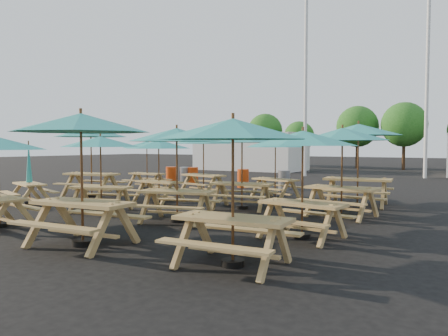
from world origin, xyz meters
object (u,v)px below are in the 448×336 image
Objects in this scene: waste_bin_3 at (243,178)px; picnic_unit_11 at (275,146)px; picnic_unit_12 at (233,136)px; waste_bin_0 at (171,175)px; picnic_unit_8 at (81,129)px; waste_bin_2 at (193,176)px; picnic_unit_7 at (203,142)px; picnic_unit_1 at (29,178)px; picnic_unit_5 at (100,145)px; picnic_unit_13 at (303,143)px; waste_bin_4 at (284,180)px; picnic_unit_2 at (91,135)px; picnic_unit_9 at (177,139)px; waste_bin_1 at (185,176)px; picnic_unit_15 at (358,133)px; picnic_unit_6 at (159,147)px; picnic_unit_3 at (147,147)px; picnic_unit_14 at (342,138)px; picnic_unit_10 at (242,141)px.

picnic_unit_11 is at bearing -44.94° from waste_bin_3.
picnic_unit_12 is 3.11× the size of waste_bin_0.
waste_bin_2 is at bearing 111.17° from picnic_unit_8.
picnic_unit_7 reaches higher than waste_bin_2.
picnic_unit_7 is at bearing 122.48° from picnic_unit_12.
picnic_unit_1 is at bearing 148.00° from picnic_unit_8.
picnic_unit_5 is 1.13× the size of picnic_unit_13.
waste_bin_3 and waste_bin_4 have the same top height.
waste_bin_0 is at bearing 97.43° from picnic_unit_5.
picnic_unit_2 is 4.16m from picnic_unit_7.
waste_bin_1 is (-6.23, 8.50, -1.63)m from picnic_unit_9.
picnic_unit_15 is 3.54× the size of waste_bin_3.
picnic_unit_9 is at bearing -38.25° from picnic_unit_6.
picnic_unit_1 is 5.66m from picnic_unit_3.
picnic_unit_6 is 0.85× the size of picnic_unit_14.
picnic_unit_1 is at bearing -119.90° from waste_bin_4.
waste_bin_0 is (-1.04, 8.40, -0.42)m from picnic_unit_1.
picnic_unit_9 reaches higher than picnic_unit_13.
picnic_unit_11 is 3.24× the size of waste_bin_2.
picnic_unit_3 is at bearing -148.79° from waste_bin_4.
picnic_unit_9 reaches higher than picnic_unit_5.
picnic_unit_1 is 2.47× the size of waste_bin_4.
picnic_unit_2 is at bearing -138.69° from picnic_unit_11.
picnic_unit_2 is at bearing 170.45° from picnic_unit_13.
picnic_unit_8 is 1.04× the size of picnic_unit_14.
picnic_unit_1 is 6.25m from picnic_unit_7.
picnic_unit_5 is 9.14m from waste_bin_1.
picnic_unit_5 is (3.14, -2.38, -0.36)m from picnic_unit_2.
picnic_unit_10 is 0.95× the size of picnic_unit_15.
picnic_unit_12 reaches higher than picnic_unit_7.
waste_bin_2 is (-9.06, 5.75, -1.66)m from picnic_unit_14.
picnic_unit_14 is at bearing -28.34° from waste_bin_0.
picnic_unit_3 is at bearing 170.98° from picnic_unit_15.
picnic_unit_2 is 6.25m from waste_bin_0.
picnic_unit_7 is at bearing 129.88° from picnic_unit_10.
picnic_unit_1 is 0.82× the size of picnic_unit_13.
picnic_unit_6 is (3.12, 0.14, -0.43)m from picnic_unit_2.
picnic_unit_9 reaches higher than waste_bin_1.
picnic_unit_9 is 3.34m from picnic_unit_13.
waste_bin_0 is 1.00× the size of waste_bin_3.
picnic_unit_2 is 1.32× the size of picnic_unit_6.
picnic_unit_13 is 3.01× the size of waste_bin_4.
picnic_unit_13 is at bearing -22.07° from picnic_unit_5.
picnic_unit_15 is at bearing -20.85° from waste_bin_2.
waste_bin_3 is (-3.21, 5.71, -1.61)m from picnic_unit_10.
waste_bin_1 is 1.00× the size of waste_bin_4.
picnic_unit_1 is 8.64m from waste_bin_2.
picnic_unit_8 is at bearing -61.14° from waste_bin_1.
waste_bin_1 is (-6.28, 3.04, -1.46)m from picnic_unit_11.
picnic_unit_2 reaches higher than waste_bin_3.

